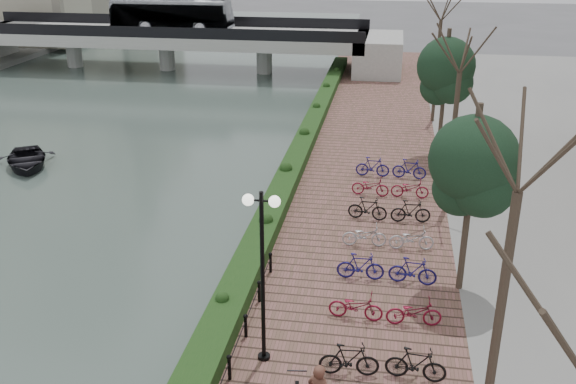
# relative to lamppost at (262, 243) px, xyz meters

# --- Properties ---
(river_water) EXTENTS (30.00, 130.00, 0.02)m
(river_water) POSITION_rel_lamppost_xyz_m (-17.14, 20.93, -4.19)
(river_water) COLOR #43544D
(river_water) RESTS_ON ground
(promenade) EXTENTS (8.00, 75.00, 0.50)m
(promenade) POSITION_rel_lamppost_xyz_m (1.86, 13.43, -3.95)
(promenade) COLOR brown
(promenade) RESTS_ON ground
(hedge) EXTENTS (1.10, 56.00, 0.60)m
(hedge) POSITION_rel_lamppost_xyz_m (-1.54, 15.93, -3.40)
(hedge) COLOR #183B15
(hedge) RESTS_ON promenade
(lamppost) EXTENTS (1.02, 0.32, 5.17)m
(lamppost) POSITION_rel_lamppost_xyz_m (0.00, 0.00, 0.00)
(lamppost) COLOR black
(lamppost) RESTS_ON promenade
(bicycle_parking) EXTENTS (2.40, 19.89, 1.00)m
(bicycle_parking) POSITION_rel_lamppost_xyz_m (3.36, 6.09, -3.23)
(bicycle_parking) COLOR silver
(bicycle_parking) RESTS_ON promenade
(street_trees) EXTENTS (3.20, 37.12, 6.80)m
(street_trees) POSITION_rel_lamppost_xyz_m (5.86, 8.61, -0.52)
(street_trees) COLOR #32281D
(street_trees) RESTS_ON promenade
(bridge) EXTENTS (36.00, 10.77, 6.50)m
(bridge) POSITION_rel_lamppost_xyz_m (-16.99, 40.93, -0.83)
(bridge) COLOR #A6A6A1
(bridge) RESTS_ON ground
(boat) EXTENTS (4.79, 5.23, 0.88)m
(boat) POSITION_rel_lamppost_xyz_m (-16.00, 14.84, -3.74)
(boat) COLOR black
(boat) RESTS_ON river_water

